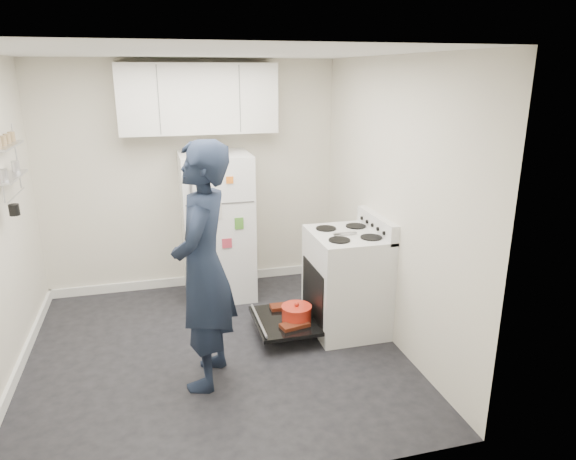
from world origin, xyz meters
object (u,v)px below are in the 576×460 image
object	(u,v)px
electric_range	(345,282)
open_oven_door	(289,317)
person	(203,268)
refrigerator	(217,226)

from	to	relation	value
electric_range	open_oven_door	size ratio (longest dim) A/B	1.57
open_oven_door	person	bearing A→B (deg)	-147.52
open_oven_door	person	xyz separation A→B (m)	(-0.81, -0.52, 0.77)
refrigerator	person	bearing A→B (deg)	-100.75
open_oven_door	person	distance (m)	1.23
electric_range	person	xyz separation A→B (m)	(-1.36, -0.54, 0.49)
open_oven_door	electric_range	bearing A→B (deg)	2.16
electric_range	open_oven_door	distance (m)	0.62
open_oven_door	person	world-z (taller)	person
electric_range	person	size ratio (longest dim) A/B	0.57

